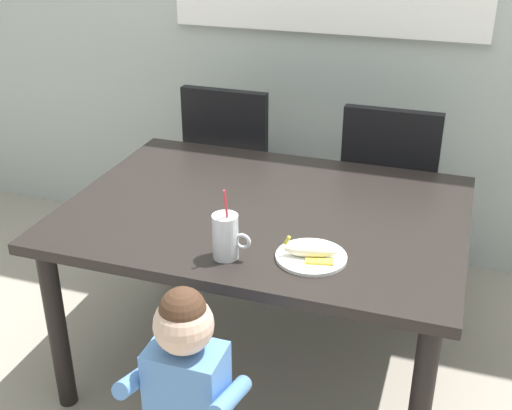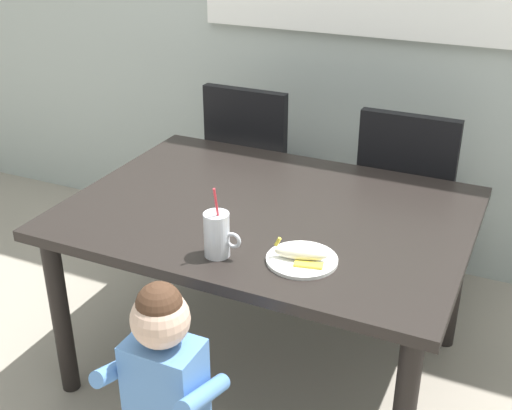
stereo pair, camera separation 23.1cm
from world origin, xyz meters
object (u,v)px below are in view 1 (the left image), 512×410
Objects in this scene: milk_cup at (226,239)px; snack_plate at (311,257)px; dining_chair_left at (234,165)px; peeled_banana at (311,251)px; toddler_standing at (187,381)px; dining_table at (265,227)px; dining_chair_right at (389,189)px.

milk_cup is 0.28m from snack_plate.
milk_cup is at bearing 109.30° from dining_chair_left.
toddler_standing is at bearing -119.24° from peeled_banana.
toddler_standing is 3.64× the size of snack_plate.
dining_chair_left is 1.25m from milk_cup.
dining_table is 1.53× the size of dining_chair_left.
milk_cup reaches higher than dining_chair_right.
peeled_banana is at bearing 121.57° from dining_chair_left.
dining_table is at bearing 118.15° from dining_chair_left.
snack_plate is at bearing -50.44° from dining_table.
dining_chair_right is 1.20m from milk_cup.
dining_chair_left is at bearing 105.40° from toddler_standing.
snack_plate is 0.03m from peeled_banana.
toddler_standing is 0.56m from peeled_banana.
dining_chair_right is 5.47× the size of peeled_banana.
dining_chair_left is at bearing 109.30° from milk_cup.
dining_table is 0.89m from dining_chair_left.
milk_cup reaches higher than snack_plate.
dining_chair_right reaches higher than peeled_banana.
peeled_banana reaches higher than dining_table.
snack_plate is (0.25, -0.31, 0.09)m from dining_table.
dining_chair_right is (0.37, 0.72, -0.10)m from dining_table.
dining_chair_left reaches higher than snack_plate.
toddler_standing is at bearing -118.74° from snack_plate.
dining_chair_left is 1.59m from toddler_standing.
dining_table is at bearing 88.64° from milk_cup.
toddler_standing reaches higher than dining_table.
peeled_banana is (0.26, 0.07, -0.04)m from milk_cup.
peeled_banana is (0.25, 0.44, 0.23)m from toddler_standing.
milk_cup reaches higher than toddler_standing.
dining_chair_right reaches higher than toddler_standing.
milk_cup is at bearing -165.01° from peeled_banana.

